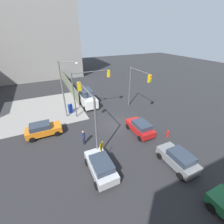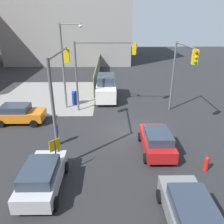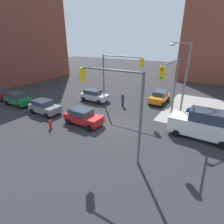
{
  "view_description": "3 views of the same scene",
  "coord_description": "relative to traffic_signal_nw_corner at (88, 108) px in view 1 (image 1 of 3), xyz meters",
  "views": [
    {
      "loc": [
        -15.27,
        7.99,
        11.19
      ],
      "look_at": [
        0.54,
        0.53,
        1.78
      ],
      "focal_mm": 24.0,
      "sensor_mm": 36.0,
      "label": 1
    },
    {
      "loc": [
        -15.48,
        1.45,
        8.21
      ],
      "look_at": [
        -1.01,
        1.27,
        2.1
      ],
      "focal_mm": 35.0,
      "sensor_mm": 36.0,
      "label": 2
    },
    {
      "loc": [
        8.27,
        -14.12,
        8.15
      ],
      "look_at": [
        0.3,
        -1.22,
        1.89
      ],
      "focal_mm": 28.0,
      "sensor_mm": 36.0,
      "label": 3
    }
  ],
  "objects": [
    {
      "name": "fire_hydrant",
      "position": [
        -2.59,
        -8.7,
        -4.14
      ],
      "size": [
        0.26,
        0.26,
        0.94
      ],
      "color": "red",
      "rests_on": "ground"
    },
    {
      "name": "street_lamp_corner",
      "position": [
        7.41,
        0.99,
        0.07
      ],
      "size": [
        1.69,
        2.29,
        8.0
      ],
      "color": "slate",
      "rests_on": "ground"
    },
    {
      "name": "mailbox_blue",
      "position": [
        8.61,
        0.5,
        -3.87
      ],
      "size": [
        0.56,
        0.64,
        1.43
      ],
      "color": "navy",
      "rests_on": "ground"
    },
    {
      "name": "construction_fence",
      "position": [
        22.32,
        -1.3,
        -3.43
      ],
      "size": [
        23.82,
        0.12,
        2.4
      ],
      "primitive_type": "cube",
      "color": "slate",
      "rests_on": "ground"
    },
    {
      "name": "pedestrian_crossing",
      "position": [
        0.41,
        0.7,
        -3.7
      ],
      "size": [
        0.36,
        0.36,
        1.78
      ],
      "rotation": [
        0.0,
        0.0,
        1.4
      ],
      "color": "navy",
      "rests_on": "ground"
    },
    {
      "name": "traffic_signal_se_corner",
      "position": [
        5.02,
        -9.0,
        -0.03
      ],
      "size": [
        5.03,
        0.36,
        6.5
      ],
      "color": "#59595B",
      "rests_on": "ground"
    },
    {
      "name": "sedan_silver",
      "position": [
        -4.05,
        0.41,
        -3.79
      ],
      "size": [
        4.0,
        2.02,
        1.62
      ],
      "color": "#B7BABF",
      "rests_on": "ground"
    },
    {
      "name": "coupe_gray",
      "position": [
        -6.32,
        -6.37,
        -3.79
      ],
      "size": [
        3.84,
        2.02,
        1.62
      ],
      "color": "slate",
      "rests_on": "ground"
    },
    {
      "name": "sedan_red",
      "position": [
        -0.52,
        -6.18,
        -3.79
      ],
      "size": [
        4.01,
        2.02,
        1.62
      ],
      "color": "#B21919",
      "rests_on": "ground"
    },
    {
      "name": "traffic_signal_nw_corner",
      "position": [
        0.0,
        0.0,
        0.0
      ],
      "size": [
        5.47,
        0.36,
        6.5
      ],
      "color": "#59595B",
      "rests_on": "ground"
    },
    {
      "name": "traffic_signal_ne_corner",
      "position": [
        6.91,
        -2.16,
        0.01
      ],
      "size": [
        0.36,
        5.64,
        6.5
      ],
      "color": "#59595B",
      "rests_on": "ground"
    },
    {
      "name": "building_loft_east",
      "position": [
        38.41,
        4.85,
        5.04
      ],
      "size": [
        20.0,
        24.0,
        19.34
      ],
      "color": "gray",
      "rests_on": "ground"
    },
    {
      "name": "ground_plane",
      "position": [
        2.41,
        -4.5,
        -4.63
      ],
      "size": [
        120.0,
        120.0,
        0.0
      ],
      "primitive_type": "plane",
      "color": "#28282B"
    },
    {
      "name": "van_white_delivery",
      "position": [
        10.25,
        -2.7,
        -3.35
      ],
      "size": [
        5.4,
        2.32,
        2.62
      ],
      "color": "white",
      "rests_on": "ground"
    },
    {
      "name": "hatchback_orange",
      "position": [
        4.12,
        4.67,
        -3.79
      ],
      "size": [
        2.02,
        4.02,
        1.62
      ],
      "color": "orange",
      "rests_on": "ground"
    },
    {
      "name": "sidewalk_corner",
      "position": [
        11.41,
        4.5,
        -4.63
      ],
      "size": [
        12.0,
        12.0,
        0.01
      ],
      "primitive_type": "cube",
      "color": "gray",
      "rests_on": "ground"
    },
    {
      "name": "warning_sign_two_way",
      "position": [
        -2.99,
        -0.11,
        -2.99
      ],
      "size": [
        0.48,
        0.48,
        2.4
      ],
      "color": "#4C4C4C",
      "rests_on": "ground"
    }
  ]
}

